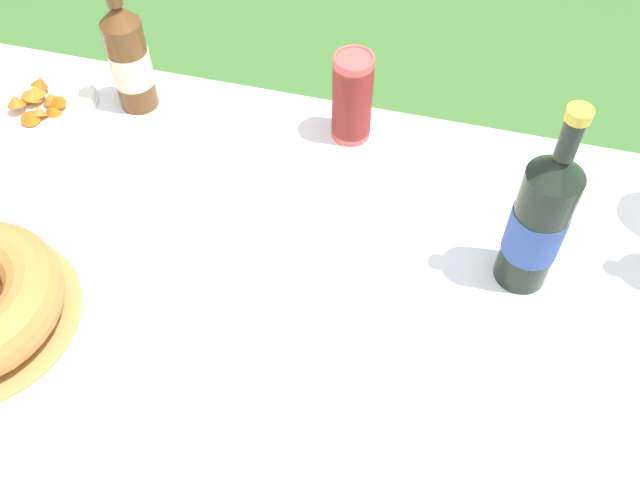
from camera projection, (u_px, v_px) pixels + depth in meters
garden_table at (200, 390)px, 1.08m from camera, size 1.85×1.23×0.77m
tablecloth at (195, 375)px, 1.04m from camera, size 1.86×1.24×0.10m
cup_stack at (352, 98)px, 1.27m from camera, size 0.07×0.07×0.18m
cider_bottle_amber at (129, 56)px, 1.30m from camera, size 0.08×0.08×0.30m
juice_bottle_red at (539, 221)px, 1.03m from camera, size 0.08×0.08×0.34m
snack_plate_near at (37, 101)px, 1.37m from camera, size 0.23×0.23×0.05m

